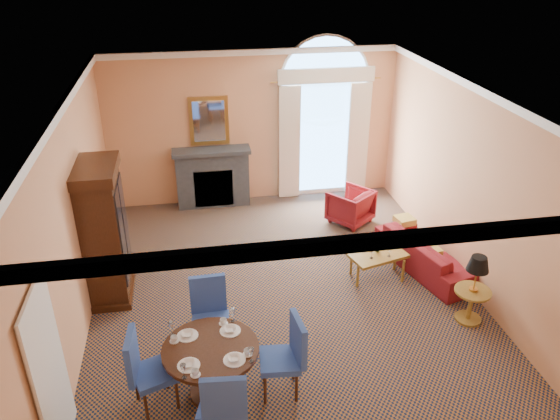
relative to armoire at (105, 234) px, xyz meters
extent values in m
plane|color=#121F3B|center=(2.72, -0.61, -1.07)|extent=(7.50, 7.50, 0.00)
cube|color=tan|center=(2.72, 3.14, 0.53)|extent=(6.00, 0.04, 3.20)
cube|color=tan|center=(-0.28, -0.61, 0.53)|extent=(0.04, 7.50, 3.20)
cube|color=tan|center=(5.72, -0.61, 0.53)|extent=(0.04, 7.50, 3.20)
cube|color=silver|center=(2.72, -0.61, 2.13)|extent=(6.00, 7.50, 0.04)
cube|color=white|center=(2.72, -0.61, 2.07)|extent=(6.00, 7.50, 0.12)
cube|color=white|center=(-0.24, -3.01, -0.04)|extent=(0.08, 0.90, 2.06)
cube|color=#3F444A|center=(1.82, 2.94, -0.47)|extent=(1.50, 0.40, 1.20)
cube|color=#3F444A|center=(1.82, 2.91, 0.17)|extent=(1.60, 0.46, 0.08)
cube|color=gold|center=(1.82, 3.11, 0.73)|extent=(0.80, 0.04, 1.00)
cube|color=white|center=(1.82, 3.09, 0.73)|extent=(0.64, 0.02, 0.84)
cube|color=white|center=(4.22, 3.12, 0.18)|extent=(1.90, 0.04, 2.50)
cube|color=#90C2F1|center=(4.22, 3.11, 0.18)|extent=(1.70, 0.02, 2.30)
cylinder|color=white|center=(4.22, 3.12, 1.43)|extent=(1.90, 0.04, 1.90)
cube|color=beige|center=(3.47, 3.00, 0.18)|extent=(0.45, 0.06, 2.45)
cube|color=beige|center=(4.97, 3.00, 0.18)|extent=(0.45, 0.06, 2.45)
cube|color=beige|center=(4.22, 3.00, 1.58)|extent=(2.00, 0.08, 0.30)
cube|color=black|center=(0.00, 0.00, -0.04)|extent=(0.56, 1.02, 2.05)
cube|color=black|center=(0.00, 0.00, 1.06)|extent=(0.64, 1.13, 0.16)
cube|color=black|center=(0.00, 0.00, -1.02)|extent=(0.64, 1.13, 0.10)
cylinder|color=black|center=(1.45, -2.49, -0.35)|extent=(1.18, 1.18, 0.05)
cylinder|color=black|center=(1.45, -2.49, -0.72)|extent=(0.16, 0.16, 0.69)
cylinder|color=black|center=(1.45, -2.49, -1.04)|extent=(0.59, 0.59, 0.06)
cylinder|color=white|center=(1.71, -2.23, -0.32)|extent=(0.27, 0.27, 0.01)
imported|color=white|center=(1.71, -2.23, -0.29)|extent=(0.15, 0.15, 0.04)
imported|color=white|center=(1.64, -2.07, -0.28)|extent=(0.09, 0.09, 0.07)
cylinder|color=white|center=(1.18, -2.23, -0.32)|extent=(0.27, 0.27, 0.01)
imported|color=white|center=(1.18, -2.23, -0.29)|extent=(0.15, 0.15, 0.04)
imported|color=white|center=(1.02, -2.30, -0.28)|extent=(0.09, 0.09, 0.07)
cylinder|color=white|center=(1.18, -2.76, -0.32)|extent=(0.27, 0.27, 0.01)
imported|color=white|center=(1.18, -2.76, -0.29)|extent=(0.15, 0.15, 0.04)
imported|color=white|center=(1.26, -2.92, -0.28)|extent=(0.09, 0.09, 0.07)
cylinder|color=white|center=(1.71, -2.76, -0.32)|extent=(0.27, 0.27, 0.01)
imported|color=white|center=(1.71, -2.76, -0.29)|extent=(0.15, 0.15, 0.04)
imported|color=white|center=(1.88, -2.69, -0.28)|extent=(0.09, 0.09, 0.07)
cube|color=#27489B|center=(1.47, -1.71, -0.58)|extent=(0.56, 0.56, 0.09)
cube|color=#27489B|center=(1.48, -1.48, -0.26)|extent=(0.49, 0.09, 0.59)
cylinder|color=black|center=(1.69, -1.54, -0.84)|extent=(0.04, 0.04, 0.45)
cylinder|color=black|center=(1.31, -1.49, -0.84)|extent=(0.04, 0.04, 0.45)
cylinder|color=black|center=(1.64, -1.93, -0.84)|extent=(0.04, 0.04, 0.45)
cylinder|color=black|center=(1.26, -1.87, -0.84)|extent=(0.04, 0.04, 0.45)
cube|color=#27489B|center=(1.52, -3.19, -0.58)|extent=(0.61, 0.61, 0.09)
cube|color=#27489B|center=(1.54, -3.42, -0.26)|extent=(0.50, 0.12, 0.59)
cylinder|color=black|center=(1.39, -2.95, -0.84)|extent=(0.04, 0.04, 0.45)
cylinder|color=black|center=(1.75, -3.06, -0.84)|extent=(0.04, 0.04, 0.45)
cube|color=#27489B|center=(2.28, -2.58, -0.58)|extent=(0.54, 0.54, 0.09)
cube|color=#27489B|center=(2.50, -2.61, -0.26)|extent=(0.13, 0.50, 0.59)
cylinder|color=black|center=(2.45, -2.80, -0.84)|extent=(0.04, 0.04, 0.45)
cylinder|color=black|center=(2.49, -2.41, -0.84)|extent=(0.04, 0.04, 0.45)
cylinder|color=black|center=(2.07, -2.76, -0.84)|extent=(0.04, 0.04, 0.45)
cylinder|color=black|center=(2.11, -2.37, -0.84)|extent=(0.04, 0.04, 0.45)
cube|color=#27489B|center=(0.76, -2.54, -0.58)|extent=(0.63, 0.63, 0.09)
cube|color=#27489B|center=(0.54, -2.56, -0.26)|extent=(0.11, 0.50, 0.59)
cylinder|color=black|center=(0.52, -2.43, -0.84)|extent=(0.04, 0.04, 0.45)
cylinder|color=black|center=(0.65, -2.79, -0.84)|extent=(0.04, 0.04, 0.45)
cylinder|color=black|center=(0.88, -2.30, -0.84)|extent=(0.04, 0.04, 0.45)
cylinder|color=black|center=(1.01, -2.66, -0.84)|extent=(0.04, 0.04, 0.45)
imported|color=maroon|center=(5.27, -0.22, -0.77)|extent=(1.31, 2.18, 0.60)
imported|color=maroon|center=(4.45, 1.67, -0.72)|extent=(1.05, 1.06, 0.69)
cube|color=olive|center=(4.32, -0.36, -0.63)|extent=(1.03, 0.74, 0.05)
cylinder|color=olive|center=(3.93, -0.54, -0.86)|extent=(0.05, 0.05, 0.41)
cylinder|color=olive|center=(4.71, -0.54, -0.86)|extent=(0.05, 0.05, 0.41)
cylinder|color=olive|center=(3.93, -0.17, -0.86)|extent=(0.05, 0.05, 0.41)
cylinder|color=olive|center=(4.71, -0.17, -0.86)|extent=(0.05, 0.05, 0.41)
cylinder|color=olive|center=(5.32, -1.67, -0.55)|extent=(0.53, 0.53, 0.04)
cylinder|color=olive|center=(5.32, -1.67, -0.82)|extent=(0.07, 0.07, 0.50)
cylinder|color=olive|center=(5.32, -1.67, -1.05)|extent=(0.39, 0.39, 0.04)
camera|label=1|loc=(1.39, -7.66, 4.12)|focal=35.00mm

